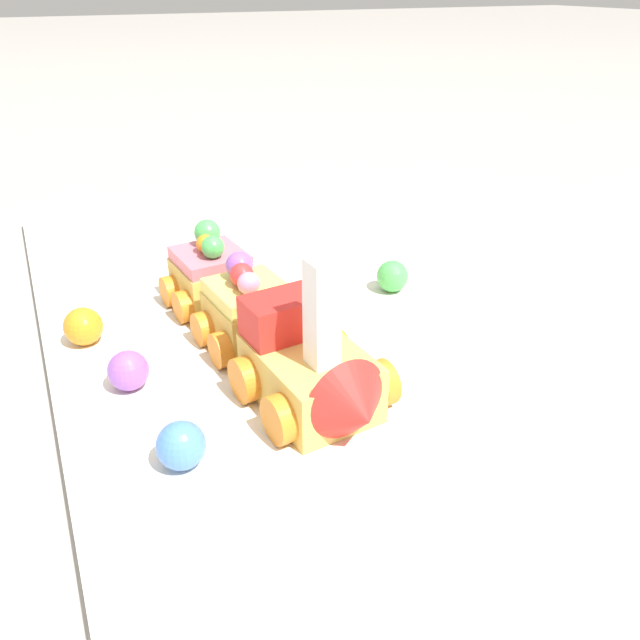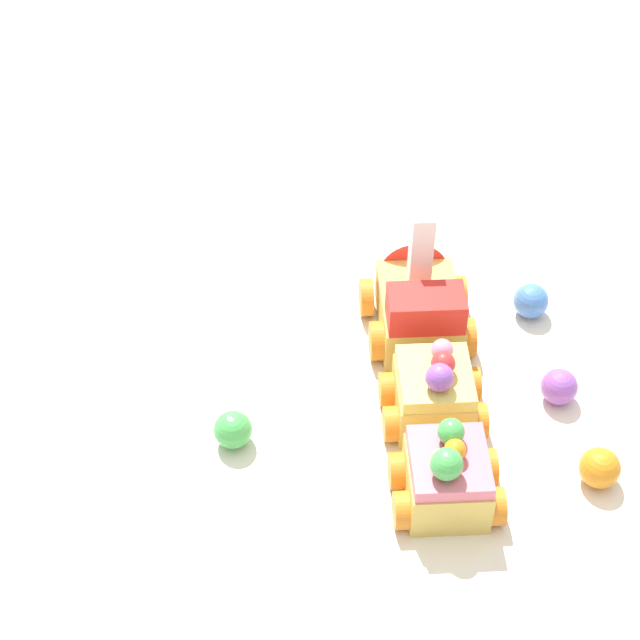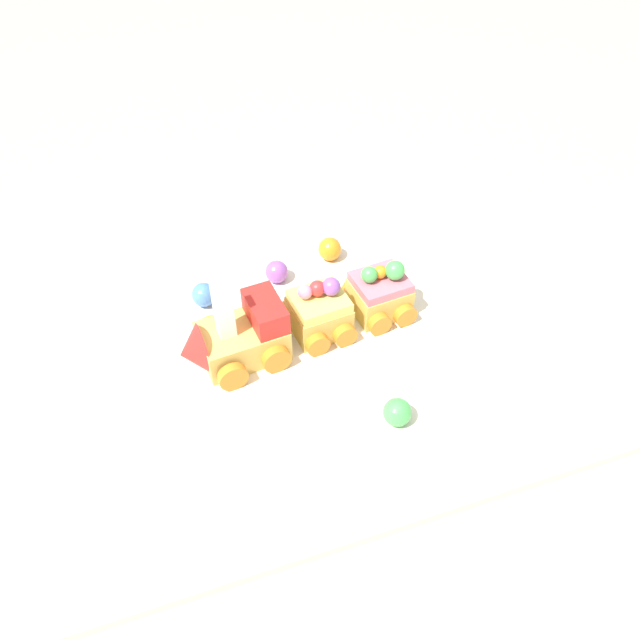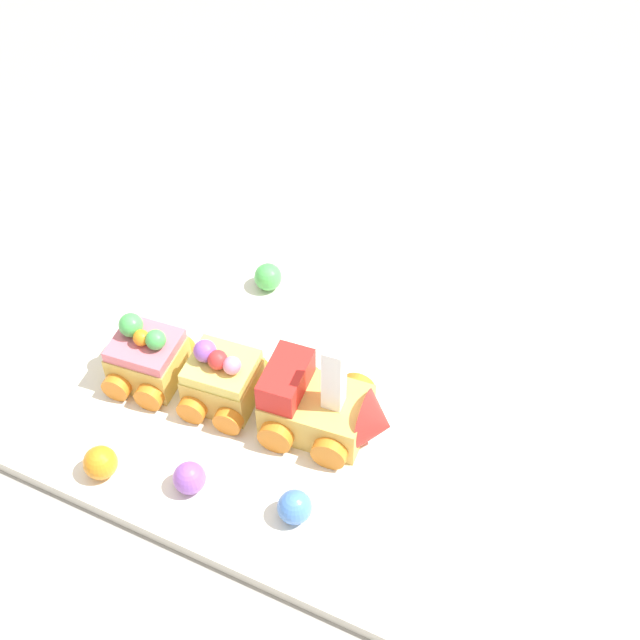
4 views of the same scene
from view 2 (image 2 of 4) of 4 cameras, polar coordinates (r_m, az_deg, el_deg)
The scene contains 9 objects.
ground_plane at distance 0.81m, azimuth 2.33°, elevation -4.41°, with size 10.00×10.00×0.00m, color gray.
display_board at distance 0.80m, azimuth 2.34°, elevation -4.13°, with size 0.78×0.38×0.01m, color white.
cake_train_locomotive at distance 0.83m, azimuth 5.27°, elevation 1.09°, with size 0.11×0.09×0.10m.
cake_car_lemon at distance 0.77m, azimuth 6.09°, elevation -3.94°, with size 0.06×0.08×0.07m.
cake_car_strawberry at distance 0.72m, azimuth 6.79°, elevation -8.35°, with size 0.06×0.08×0.07m.
gumball_blue at distance 0.86m, azimuth 11.19°, elevation 1.01°, with size 0.03×0.03×0.03m, color #4C84E0.
gumball_green at distance 0.76m, azimuth -4.67°, elevation -5.85°, with size 0.03×0.03×0.03m, color #4CBC56.
gumball_orange at distance 0.76m, azimuth 14.69°, elevation -7.64°, with size 0.03×0.03×0.03m, color orange.
gumball_purple at distance 0.80m, azimuth 12.61°, elevation -3.32°, with size 0.03×0.03×0.03m, color #9956C6.
Camera 2 is at (-0.52, 0.01, 0.61)m, focal length 60.00 mm.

